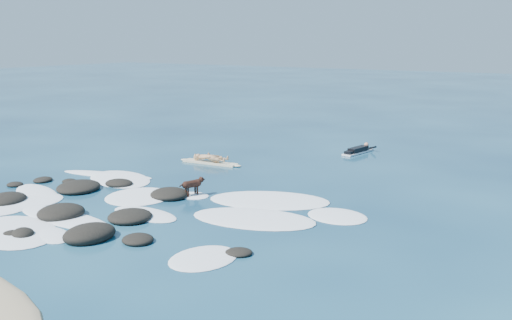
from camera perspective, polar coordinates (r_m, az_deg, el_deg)
The scene contains 6 objects.
ground at distance 18.57m, azimuth -10.35°, elevation -4.42°, with size 160.00×160.00×0.00m, color #0A2642.
reef_rocks at distance 18.60m, azimuth -16.51°, elevation -4.39°, with size 11.33×6.33×0.51m.
breaking_foam at distance 18.52m, azimuth -12.04°, elevation -4.50°, with size 12.86×9.71×0.12m.
standing_surfer_rig at distance 24.11m, azimuth -4.62°, elevation 1.17°, with size 2.97×0.72×1.69m.
paddling_surfer_rig at distance 26.80m, azimuth 10.21°, elevation 0.97°, with size 1.03×2.30×0.40m.
dog at distance 19.20m, azimuth -6.33°, elevation -2.39°, with size 0.47×1.01×0.66m.
Camera 1 is at (12.12, -13.07, 5.22)m, focal length 40.00 mm.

